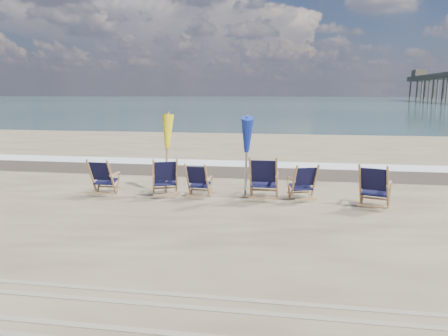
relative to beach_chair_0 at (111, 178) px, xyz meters
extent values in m
plane|color=#314F52|center=(2.93, 125.26, -0.48)|extent=(400.00, 400.00, 0.00)
cube|color=silver|center=(2.93, 5.56, -0.47)|extent=(200.00, 1.40, 0.01)
cube|color=#42362A|center=(2.93, 4.06, -0.48)|extent=(200.00, 2.60, 0.00)
cylinder|color=#A37549|center=(1.30, 0.45, 0.53)|extent=(0.06, 0.06, 2.02)
cone|color=yellow|center=(1.30, 0.45, 1.07)|extent=(0.30, 0.30, 0.85)
cylinder|color=#A5A5AD|center=(3.34, 0.27, 0.56)|extent=(0.06, 0.06, 2.08)
cone|color=#162A9A|center=(3.34, 0.27, 1.12)|extent=(0.30, 0.30, 0.85)
camera|label=1|loc=(4.53, -10.01, 2.10)|focal=35.00mm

